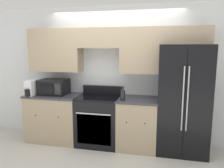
{
  "coord_description": "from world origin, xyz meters",
  "views": [
    {
      "loc": [
        0.85,
        -3.5,
        1.82
      ],
      "look_at": [
        0.0,
        0.31,
        1.17
      ],
      "focal_mm": 35.0,
      "sensor_mm": 36.0,
      "label": 1
    }
  ],
  "objects_px": {
    "oven_range": "(99,120)",
    "microwave": "(54,87)",
    "bottle": "(123,95)",
    "refrigerator": "(183,99)"
  },
  "relations": [
    {
      "from": "oven_range",
      "to": "microwave",
      "type": "distance_m",
      "value": 1.09
    },
    {
      "from": "oven_range",
      "to": "microwave",
      "type": "xyz_separation_m",
      "value": [
        -0.91,
        0.03,
        0.6
      ]
    },
    {
      "from": "microwave",
      "to": "bottle",
      "type": "relative_size",
      "value": 2.14
    },
    {
      "from": "oven_range",
      "to": "bottle",
      "type": "relative_size",
      "value": 4.47
    },
    {
      "from": "microwave",
      "to": "bottle",
      "type": "xyz_separation_m",
      "value": [
        1.39,
        -0.19,
        -0.05
      ]
    },
    {
      "from": "microwave",
      "to": "bottle",
      "type": "bearing_deg",
      "value": -7.84
    },
    {
      "from": "bottle",
      "to": "oven_range",
      "type": "bearing_deg",
      "value": 161.89
    },
    {
      "from": "refrigerator",
      "to": "bottle",
      "type": "xyz_separation_m",
      "value": [
        -1.02,
        -0.21,
        0.08
      ]
    },
    {
      "from": "microwave",
      "to": "oven_range",
      "type": "bearing_deg",
      "value": -2.05
    },
    {
      "from": "refrigerator",
      "to": "microwave",
      "type": "bearing_deg",
      "value": -179.52
    }
  ]
}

